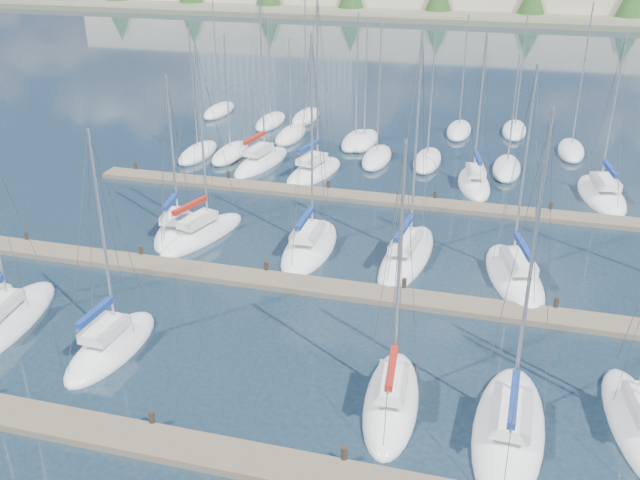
% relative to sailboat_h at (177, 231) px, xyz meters
% --- Properties ---
extents(ground, '(400.00, 400.00, 0.00)m').
position_rel_sailboat_h_xyz_m(ground, '(11.58, 39.12, -0.18)').
color(ground, '#1E2E3C').
rests_on(ground, ground).
extents(dock_near, '(44.00, 1.93, 1.10)m').
position_rel_sailboat_h_xyz_m(dock_near, '(11.58, -18.87, -0.03)').
color(dock_near, '#6B5E4C').
rests_on(dock_near, ground).
extents(dock_mid, '(44.00, 1.93, 1.10)m').
position_rel_sailboat_h_xyz_m(dock_mid, '(11.58, -4.87, -0.03)').
color(dock_mid, '#6B5E4C').
rests_on(dock_mid, ground).
extents(dock_far, '(44.00, 1.93, 1.10)m').
position_rel_sailboat_h_xyz_m(dock_far, '(11.58, 9.13, -0.03)').
color(dock_far, '#6B5E4C').
rests_on(dock_far, ground).
extents(sailboat_h, '(3.32, 6.59, 10.97)m').
position_rel_sailboat_h_xyz_m(sailboat_h, '(0.00, 0.00, 0.00)').
color(sailboat_h, white).
rests_on(sailboat_h, ground).
extents(sailboat_q, '(4.24, 8.80, 12.23)m').
position_rel_sailboat_h_xyz_m(sailboat_q, '(27.28, 14.29, -0.01)').
color(sailboat_q, white).
rests_on(sailboat_q, ground).
extents(sailboat_n, '(3.60, 8.53, 14.86)m').
position_rel_sailboat_h_xyz_m(sailboat_n, '(0.56, 14.78, 0.01)').
color(sailboat_n, white).
rests_on(sailboat_n, ground).
extents(sailboat_c, '(2.81, 6.83, 11.52)m').
position_rel_sailboat_h_xyz_m(sailboat_c, '(2.96, -13.31, 0.00)').
color(sailboat_c, white).
rests_on(sailboat_c, ground).
extents(sailboat_i, '(4.21, 8.12, 12.92)m').
position_rel_sailboat_h_xyz_m(sailboat_i, '(1.84, -0.09, 0.01)').
color(sailboat_i, white).
rests_on(sailboat_i, ground).
extents(sailboat_d, '(2.91, 7.54, 12.28)m').
position_rel_sailboat_h_xyz_m(sailboat_d, '(16.65, -13.87, 0.01)').
color(sailboat_d, white).
rests_on(sailboat_d, ground).
extents(sailboat_j, '(3.00, 8.24, 13.75)m').
position_rel_sailboat_h_xyz_m(sailboat_j, '(9.03, -0.02, -0.00)').
color(sailboat_j, white).
rests_on(sailboat_j, ground).
extents(sailboat_e, '(3.12, 8.91, 13.93)m').
position_rel_sailboat_h_xyz_m(sailboat_e, '(21.55, -14.43, -0.00)').
color(sailboat_e, white).
rests_on(sailboat_e, ground).
extents(sailboat_p, '(3.57, 7.28, 12.08)m').
position_rel_sailboat_h_xyz_m(sailboat_p, '(18.04, 14.16, 0.01)').
color(sailboat_p, white).
rests_on(sailboat_p, ground).
extents(sailboat_k, '(3.36, 9.56, 14.12)m').
position_rel_sailboat_h_xyz_m(sailboat_k, '(15.07, 0.22, 0.00)').
color(sailboat_k, white).
rests_on(sailboat_k, ground).
extents(sailboat_b, '(3.81, 9.29, 12.42)m').
position_rel_sailboat_h_xyz_m(sailboat_b, '(-3.41, -12.86, -0.01)').
color(sailboat_b, white).
rests_on(sailboat_b, ground).
extents(sailboat_o, '(4.31, 8.02, 14.28)m').
position_rel_sailboat_h_xyz_m(sailboat_o, '(5.47, 13.56, 0.01)').
color(sailboat_o, white).
rests_on(sailboat_o, ground).
extents(sailboat_f, '(3.28, 8.04, 11.40)m').
position_rel_sailboat_h_xyz_m(sailboat_f, '(26.59, -12.72, 0.00)').
color(sailboat_f, white).
rests_on(sailboat_f, ground).
extents(sailboat_l, '(4.82, 8.86, 12.79)m').
position_rel_sailboat_h_xyz_m(sailboat_l, '(21.42, -0.73, -0.01)').
color(sailboat_l, white).
rests_on(sailboat_l, ground).
extents(distant_boats, '(36.93, 20.75, 13.30)m').
position_rel_sailboat_h_xyz_m(distant_boats, '(7.24, 22.88, 0.11)').
color(distant_boats, '#9EA0A5').
rests_on(distant_boats, ground).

